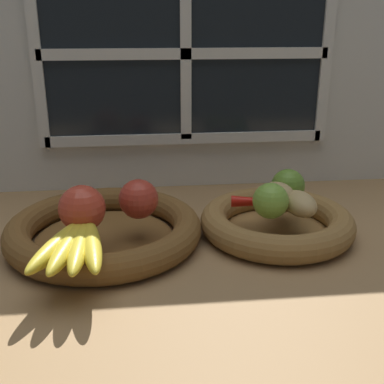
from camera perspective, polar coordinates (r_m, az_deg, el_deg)
name	(u,v)px	position (r cm, az deg, el deg)	size (l,w,h in cm)	color
ground_plane	(200,243)	(90.69, 0.98, -6.04)	(140.00, 90.00, 3.00)	#9E774C
back_wall	(185,67)	(111.58, -0.86, 14.63)	(140.00, 4.60, 55.00)	silver
fruit_bowl_left	(104,230)	(87.97, -10.41, -4.48)	(35.18, 35.18, 5.04)	brown
fruit_bowl_right	(277,222)	(91.00, 10.04, -3.60)	(28.60, 28.60, 5.04)	olive
apple_red_front	(82,208)	(80.59, -12.96, -1.92)	(7.76, 7.76, 7.76)	#CC422D
apple_red_right	(139,199)	(84.19, -6.39, -0.84)	(6.99, 6.99, 6.99)	#B73828
banana_bunch_front	(76,243)	(74.36, -13.68, -5.92)	(12.07, 20.30, 2.95)	yellow
potato_large	(278,196)	(89.06, 10.25, -0.50)	(6.91, 5.56, 5.13)	tan
potato_back	(282,190)	(93.51, 10.66, 0.22)	(6.42, 5.71, 4.33)	tan
potato_small	(300,204)	(87.38, 12.70, -1.37)	(8.39, 5.19, 4.32)	tan
lime_near	(271,201)	(84.85, 9.34, -1.04)	(6.37, 6.37, 6.37)	#7AAD3D
lime_far	(288,186)	(93.00, 11.36, 0.74)	(6.41, 6.41, 6.41)	olive
chili_pepper	(271,203)	(89.92, 9.44, -1.25)	(2.17, 2.17, 14.82)	red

